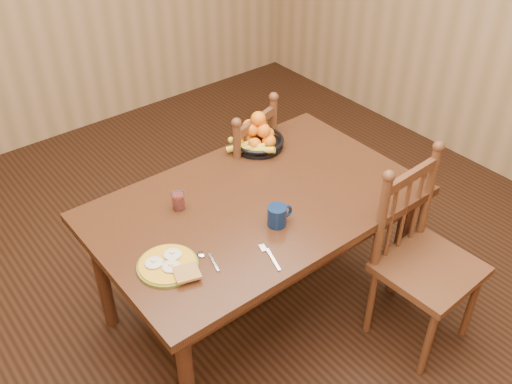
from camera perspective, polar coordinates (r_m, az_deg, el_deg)
room at (r=2.49m, az=0.00°, el=10.23°), size 4.52×5.02×2.72m
dining_table at (r=2.86m, az=0.00°, el=-2.17°), size 1.60×1.00×0.75m
chair_far at (r=3.47m, az=-2.02°, el=1.71°), size 0.54×0.53×0.96m
chair_near at (r=2.97m, az=16.36°, el=-6.64°), size 0.48×0.46×1.01m
breakfast_plate at (r=2.47m, az=-8.73°, el=-7.21°), size 0.26×0.30×0.04m
fork at (r=2.50m, az=1.38°, el=-6.37°), size 0.06×0.18×0.00m
spoon at (r=2.50m, az=-5.10°, el=-6.48°), size 0.05×0.16×0.01m
coffee_mug at (r=2.63m, az=2.19°, el=-2.35°), size 0.13×0.09×0.10m
juice_glass at (r=2.75m, az=-7.76°, el=-0.94°), size 0.06×0.06×0.09m
fruit_bowl at (r=3.18m, az=0.12°, el=5.54°), size 0.32×0.32×0.22m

